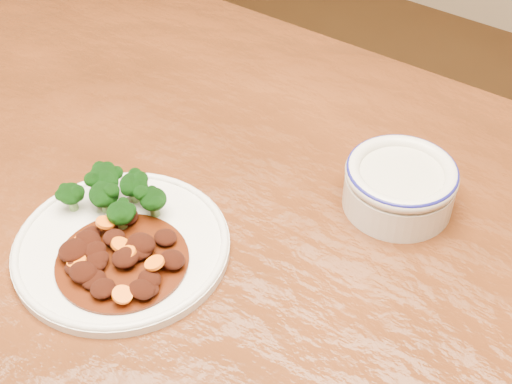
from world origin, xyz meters
The scene contains 5 objects.
dining_table centered at (0.00, 0.00, 0.67)m, with size 1.51×0.92×0.75m.
dinner_plate centered at (-0.10, -0.07, 0.76)m, with size 0.23×0.23×0.01m.
broccoli_florets centered at (-0.15, -0.03, 0.78)m, with size 0.11×0.08×0.04m.
mince_stew centered at (-0.08, -0.09, 0.77)m, with size 0.14×0.14×0.03m.
dip_bowl centered at (0.11, 0.17, 0.78)m, with size 0.13×0.13×0.06m.
Camera 1 is at (0.33, -0.41, 1.32)m, focal length 50.00 mm.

